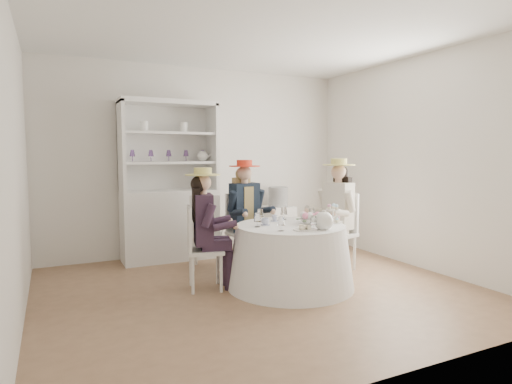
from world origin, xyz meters
name	(u,v)px	position (x,y,z in m)	size (l,w,h in m)	color
ground	(260,289)	(0.00, 0.00, 0.00)	(4.50, 4.50, 0.00)	brown
ceiling	(260,32)	(0.00, 0.00, 2.70)	(4.50, 4.50, 0.00)	white
wall_back	(200,161)	(0.00, 2.00, 1.35)	(4.50, 4.50, 0.00)	silver
wall_front	(400,172)	(0.00, -2.00, 1.35)	(4.50, 4.50, 0.00)	silver
wall_left	(15,168)	(-2.25, 0.00, 1.35)	(4.50, 4.50, 0.00)	silver
wall_right	(418,162)	(2.25, 0.00, 1.35)	(4.50, 4.50, 0.00)	silver
tea_table	(290,256)	(0.35, -0.04, 0.34)	(1.39, 1.39, 0.69)	white
hutch	(169,204)	(-0.53, 1.75, 0.77)	(1.30, 0.53, 2.17)	silver
side_table	(278,227)	(1.14, 1.70, 0.33)	(0.42, 0.42, 0.65)	silver
hatbox	(278,197)	(1.14, 1.70, 0.80)	(0.30, 0.30, 0.30)	black
guest_left	(205,221)	(-0.52, 0.28, 0.74)	(0.53, 0.49, 1.31)	silver
guest_mid	(245,207)	(0.23, 0.88, 0.78)	(0.51, 0.54, 1.38)	silver
guest_right	(337,208)	(1.21, 0.29, 0.79)	(0.56, 0.53, 1.40)	silver
spare_chair	(206,229)	(-0.26, 1.02, 0.51)	(0.52, 0.52, 0.95)	silver
teacup_a	(265,222)	(0.09, 0.06, 0.72)	(0.09, 0.09, 0.07)	white
teacup_b	(275,219)	(0.31, 0.26, 0.72)	(0.07, 0.07, 0.06)	white
teacup_c	(306,219)	(0.63, 0.08, 0.72)	(0.08, 0.08, 0.06)	white
flower_bowl	(309,222)	(0.56, -0.08, 0.71)	(0.20, 0.20, 0.05)	white
flower_arrangement	(309,216)	(0.57, -0.07, 0.78)	(0.19, 0.19, 0.07)	pink
table_teapot	(324,221)	(0.52, -0.43, 0.77)	(0.28, 0.20, 0.21)	white
sandwich_plate	(305,229)	(0.32, -0.38, 0.70)	(0.24, 0.24, 0.05)	white
cupcake_stand	(333,216)	(0.87, -0.10, 0.76)	(0.22, 0.22, 0.21)	white
stemware_set	(290,218)	(0.35, -0.04, 0.76)	(0.82, 0.83, 0.15)	white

